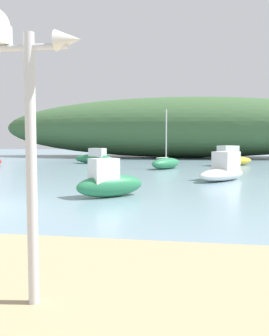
# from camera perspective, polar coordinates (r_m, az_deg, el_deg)

# --- Properties ---
(distant_hill) EXTENTS (40.26, 10.49, 6.54)m
(distant_hill) POSITION_cam_1_polar(r_m,az_deg,el_deg) (42.81, 6.81, 5.96)
(distant_hill) COLOR #3D6038
(distant_hill) RESTS_ON ground
(mast_structure) EXTENTS (1.27, 0.46, 3.31)m
(mast_structure) POSITION_cam_1_polar(r_m,az_deg,el_deg) (4.62, -18.24, 14.22)
(mast_structure) COLOR silver
(mast_structure) RESTS_ON beach_sand
(sailboat_off_point) EXTENTS (2.33, 3.24, 4.03)m
(sailboat_off_point) POSITION_cam_1_polar(r_m,az_deg,el_deg) (26.42, 4.66, 0.73)
(sailboat_off_point) COLOR #287A4C
(sailboat_off_point) RESTS_ON ground
(motorboat_far_right) EXTENTS (3.61, 1.85, 1.27)m
(motorboat_far_right) POSITION_cam_1_polar(r_m,az_deg,el_deg) (32.13, -5.89, 1.54)
(motorboat_far_right) COLOR #287A4C
(motorboat_far_right) RESTS_ON ground
(motorboat_far_left) EXTENTS (3.82, 3.39, 1.52)m
(motorboat_far_left) POSITION_cam_1_polar(r_m,az_deg,el_deg) (30.41, 13.94, 1.37)
(motorboat_far_left) COLOR gold
(motorboat_far_left) RESTS_ON ground
(motorboat_outer_mooring) EXTENTS (2.48, 2.42, 1.37)m
(motorboat_outer_mooring) POSITION_cam_1_polar(r_m,az_deg,el_deg) (13.69, -3.78, -2.10)
(motorboat_outer_mooring) COLOR #287A4C
(motorboat_outer_mooring) RESTS_ON ground
(motorboat_inner_mooring) EXTENTS (2.92, 3.49, 1.42)m
(motorboat_inner_mooring) POSITION_cam_1_polar(r_m,az_deg,el_deg) (19.48, 12.92, -0.35)
(motorboat_inner_mooring) COLOR white
(motorboat_inner_mooring) RESTS_ON ground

